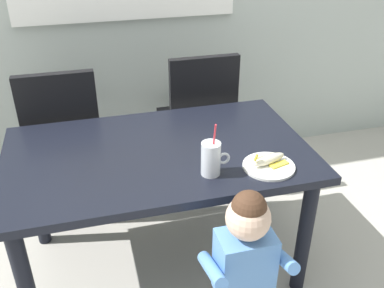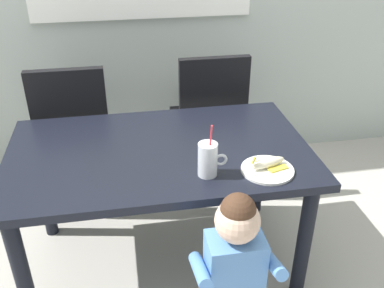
{
  "view_description": "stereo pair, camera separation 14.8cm",
  "coord_description": "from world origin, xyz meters",
  "px_view_note": "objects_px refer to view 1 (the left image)",
  "views": [
    {
      "loc": [
        -0.29,
        -1.73,
        1.74
      ],
      "look_at": [
        0.14,
        -0.09,
        0.77
      ],
      "focal_mm": 40.24,
      "sensor_mm": 36.0,
      "label": 1
    },
    {
      "loc": [
        -0.15,
        -1.76,
        1.74
      ],
      "look_at": [
        0.14,
        -0.09,
        0.77
      ],
      "focal_mm": 40.24,
      "sensor_mm": 36.0,
      "label": 2
    }
  ],
  "objects_px": {
    "toddler_standing": "(245,258)",
    "peeled_banana": "(269,160)",
    "dining_chair_left": "(64,134)",
    "dining_chair_right": "(199,114)",
    "milk_cup": "(211,160)",
    "snack_plate": "(269,166)",
    "dining_table": "(159,168)"
  },
  "relations": [
    {
      "from": "milk_cup",
      "to": "snack_plate",
      "type": "xyz_separation_m",
      "value": [
        0.26,
        -0.02,
        -0.06
      ]
    },
    {
      "from": "dining_chair_right",
      "to": "snack_plate",
      "type": "height_order",
      "value": "dining_chair_right"
    },
    {
      "from": "dining_chair_left",
      "to": "toddler_standing",
      "type": "distance_m",
      "value": 1.38
    },
    {
      "from": "dining_table",
      "to": "dining_chair_left",
      "type": "distance_m",
      "value": 0.76
    },
    {
      "from": "dining_chair_right",
      "to": "toddler_standing",
      "type": "relative_size",
      "value": 1.15
    },
    {
      "from": "peeled_banana",
      "to": "dining_chair_right",
      "type": "bearing_deg",
      "value": 93.75
    },
    {
      "from": "milk_cup",
      "to": "snack_plate",
      "type": "bearing_deg",
      "value": -4.26
    },
    {
      "from": "toddler_standing",
      "to": "snack_plate",
      "type": "bearing_deg",
      "value": 55.1
    },
    {
      "from": "toddler_standing",
      "to": "dining_chair_left",
      "type": "bearing_deg",
      "value": 119.25
    },
    {
      "from": "dining_chair_right",
      "to": "peeled_banana",
      "type": "bearing_deg",
      "value": 93.75
    },
    {
      "from": "dining_chair_right",
      "to": "milk_cup",
      "type": "xyz_separation_m",
      "value": [
        -0.21,
        -0.92,
        0.24
      ]
    },
    {
      "from": "dining_chair_left",
      "to": "snack_plate",
      "type": "relative_size",
      "value": 4.17
    },
    {
      "from": "dining_chair_left",
      "to": "snack_plate",
      "type": "xyz_separation_m",
      "value": [
        0.89,
        -0.88,
        0.18
      ]
    },
    {
      "from": "toddler_standing",
      "to": "peeled_banana",
      "type": "bearing_deg",
      "value": 55.49
    },
    {
      "from": "dining_table",
      "to": "peeled_banana",
      "type": "height_order",
      "value": "peeled_banana"
    },
    {
      "from": "milk_cup",
      "to": "dining_chair_right",
      "type": "bearing_deg",
      "value": 77.37
    },
    {
      "from": "dining_chair_right",
      "to": "peeled_banana",
      "type": "height_order",
      "value": "dining_chair_right"
    },
    {
      "from": "dining_chair_right",
      "to": "toddler_standing",
      "type": "height_order",
      "value": "dining_chair_right"
    },
    {
      "from": "dining_table",
      "to": "snack_plate",
      "type": "bearing_deg",
      "value": -31.52
    },
    {
      "from": "dining_chair_left",
      "to": "dining_chair_right",
      "type": "bearing_deg",
      "value": -176.16
    },
    {
      "from": "dining_chair_right",
      "to": "dining_table",
      "type": "bearing_deg",
      "value": 59.81
    },
    {
      "from": "toddler_standing",
      "to": "milk_cup",
      "type": "distance_m",
      "value": 0.42
    },
    {
      "from": "dining_chair_right",
      "to": "peeled_banana",
      "type": "xyz_separation_m",
      "value": [
        0.06,
        -0.93,
        0.2
      ]
    },
    {
      "from": "dining_chair_left",
      "to": "dining_table",
      "type": "bearing_deg",
      "value": 126.21
    },
    {
      "from": "snack_plate",
      "to": "peeled_banana",
      "type": "bearing_deg",
      "value": 65.34
    },
    {
      "from": "dining_table",
      "to": "milk_cup",
      "type": "xyz_separation_m",
      "value": [
        0.18,
        -0.25,
        0.16
      ]
    },
    {
      "from": "dining_chair_left",
      "to": "dining_chair_right",
      "type": "xyz_separation_m",
      "value": [
        0.84,
        0.06,
        0.0
      ]
    },
    {
      "from": "dining_table",
      "to": "milk_cup",
      "type": "bearing_deg",
      "value": -54.11
    },
    {
      "from": "toddler_standing",
      "to": "peeled_banana",
      "type": "height_order",
      "value": "toddler_standing"
    },
    {
      "from": "toddler_standing",
      "to": "milk_cup",
      "type": "xyz_separation_m",
      "value": [
        -0.04,
        0.34,
        0.25
      ]
    },
    {
      "from": "snack_plate",
      "to": "peeled_banana",
      "type": "relative_size",
      "value": 1.31
    },
    {
      "from": "milk_cup",
      "to": "peeled_banana",
      "type": "height_order",
      "value": "milk_cup"
    }
  ]
}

